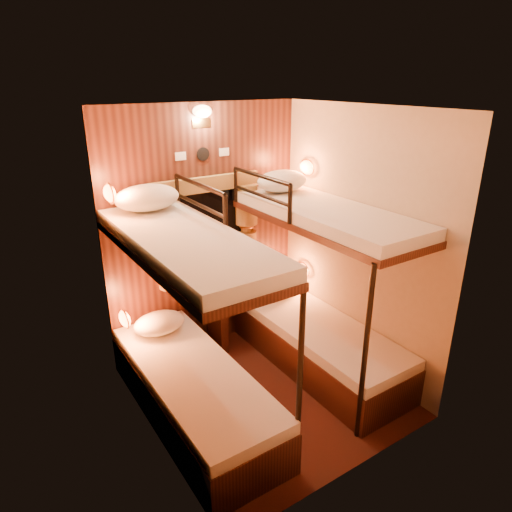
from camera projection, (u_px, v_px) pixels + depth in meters
floor at (265, 391)px, 4.04m from camera, size 2.10×2.10×0.00m
ceiling at (267, 108)px, 3.16m from camera, size 2.10×2.10×0.00m
wall_back at (205, 232)px, 4.42m from camera, size 2.40×0.00×2.40m
wall_front at (363, 323)px, 2.79m from camera, size 2.40×0.00×2.40m
wall_left at (145, 298)px, 3.09m from camera, size 0.00×2.40×2.40m
wall_right at (357, 243)px, 4.11m from camera, size 0.00×2.40×2.40m
back_panel at (205, 232)px, 4.41m from camera, size 2.00×0.03×2.40m
bunk_left at (192, 357)px, 3.56m from camera, size 0.72×1.90×1.82m
bunk_right at (319, 313)px, 4.22m from camera, size 0.72×1.90×1.82m
window at (207, 235)px, 4.39m from camera, size 1.00×0.12×0.79m
curtains at (208, 228)px, 4.33m from camera, size 1.10×0.22×1.00m
back_fixtures at (202, 120)px, 4.00m from camera, size 0.54×0.09×0.48m
reading_lamps at (222, 238)px, 4.13m from camera, size 2.00×0.20×1.25m
table at (217, 312)px, 4.55m from camera, size 0.50×0.34×0.66m
bottle_left at (213, 284)px, 4.36m from camera, size 0.07×0.07×0.23m
bottle_right at (221, 281)px, 4.39m from camera, size 0.08×0.08×0.26m
sachet_a at (225, 286)px, 4.55m from camera, size 0.09×0.07×0.01m
sachet_b at (227, 284)px, 4.59m from camera, size 0.08×0.06×0.01m
pillow_lower_left at (159, 323)px, 4.08m from camera, size 0.46×0.33×0.18m
pillow_lower_right at (274, 285)px, 4.78m from camera, size 0.53×0.38×0.21m
pillow_upper_left at (147, 198)px, 3.68m from camera, size 0.53×0.38×0.21m
pillow_upper_right at (282, 181)px, 4.29m from camera, size 0.51×0.36×0.20m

